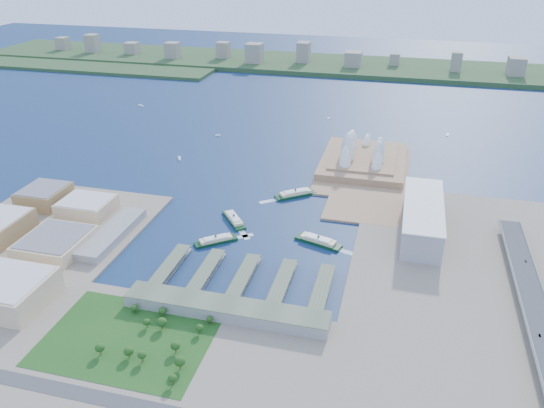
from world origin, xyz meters
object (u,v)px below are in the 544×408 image
(ferry_d, at_px, (318,239))
(ferry_a, at_px, (234,218))
(ferry_c, at_px, (216,239))
(car_c, at_px, (526,261))
(ferry_b, at_px, (295,192))
(car_b, at_px, (540,335))
(toaster_building, at_px, (422,218))
(opera_house, at_px, (365,146))

(ferry_d, bearing_deg, ferry_a, 94.23)
(ferry_c, relative_size, car_c, 12.40)
(ferry_b, bearing_deg, car_b, 9.91)
(toaster_building, height_order, ferry_a, toaster_building)
(toaster_building, height_order, ferry_d, toaster_building)
(toaster_building, height_order, car_b, toaster_building)
(opera_house, xyz_separation_m, toaster_building, (90.00, -200.00, -11.50))
(opera_house, height_order, ferry_a, opera_house)
(ferry_d, bearing_deg, ferry_c, 120.89)
(ferry_b, relative_size, car_c, 14.10)
(opera_house, height_order, toaster_building, opera_house)
(toaster_building, relative_size, ferry_a, 2.90)
(ferry_b, xyz_separation_m, ferry_d, (53.69, -119.71, -0.14))
(toaster_building, height_order, ferry_b, toaster_building)
(toaster_building, bearing_deg, ferry_d, -153.93)
(toaster_building, xyz_separation_m, ferry_a, (-232.44, -30.66, -15.45))
(opera_house, distance_m, toaster_building, 219.62)
(toaster_building, distance_m, car_c, 126.74)
(car_c, bearing_deg, toaster_building, 149.40)
(opera_house, bearing_deg, ferry_b, -120.59)
(opera_house, bearing_deg, ferry_c, -117.19)
(ferry_d, relative_size, car_b, 15.45)
(ferry_a, distance_m, ferry_c, 55.57)
(opera_house, relative_size, ferry_c, 3.48)
(ferry_c, relative_size, car_b, 13.93)
(toaster_building, distance_m, car_b, 214.47)
(ferry_b, bearing_deg, ferry_d, -13.27)
(toaster_building, xyz_separation_m, car_b, (101.00, -189.13, -5.04))
(opera_house, xyz_separation_m, ferry_b, (-81.54, -137.93, -26.43))
(ferry_d, bearing_deg, car_c, -74.24)
(ferry_d, xyz_separation_m, car_c, (226.84, -6.82, 10.03))
(opera_house, distance_m, ferry_b, 162.39)
(opera_house, bearing_deg, ferry_d, -96.17)
(opera_house, relative_size, ferry_a, 3.37)
(toaster_building, distance_m, ferry_b, 183.03)
(ferry_a, height_order, ferry_d, ferry_d)
(ferry_c, bearing_deg, opera_house, -65.51)
(toaster_building, xyz_separation_m, ferry_c, (-236.95, -86.04, -15.60))
(ferry_b, height_order, car_b, car_b)
(toaster_building, relative_size, ferry_c, 2.99)
(ferry_d, height_order, car_b, car_b)
(opera_house, relative_size, toaster_building, 1.16)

